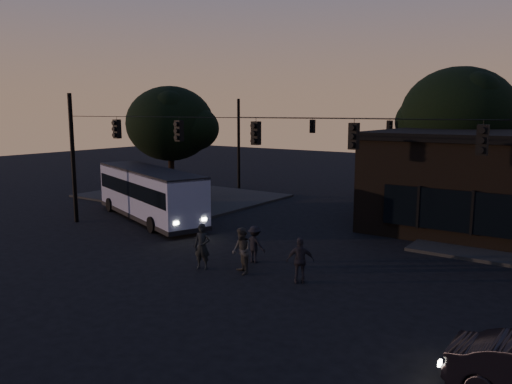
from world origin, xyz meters
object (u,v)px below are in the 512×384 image
Objects in this scene: pedestrian_c at (300,260)px; pedestrian_d at (255,244)px; pedestrian_b at (242,251)px; pedestrian_a at (202,247)px; bus at (149,191)px.

pedestrian_d is at bearing -55.97° from pedestrian_c.
pedestrian_c is 1.11× the size of pedestrian_d.
pedestrian_c reaches higher than pedestrian_d.
pedestrian_b is 2.53m from pedestrian_c.
pedestrian_a is 2.36m from pedestrian_d.
bus is at bearing -53.52° from pedestrian_c.
pedestrian_b is at bearing 109.98° from pedestrian_d.
bus reaches higher than pedestrian_b.
pedestrian_a reaches higher than pedestrian_b.
pedestrian_d is (-0.45, 1.56, -0.14)m from pedestrian_b.
pedestrian_b is at bearing -4.42° from bus.
pedestrian_a is 1.00× the size of pedestrian_b.
pedestrian_a is 4.28m from pedestrian_c.
bus is 6.22× the size of pedestrian_c.
pedestrian_d is at bearing 39.87° from pedestrian_a.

